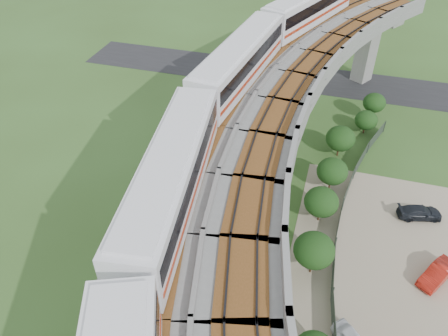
{
  "coord_description": "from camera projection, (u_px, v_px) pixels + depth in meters",
  "views": [
    {
      "loc": [
        6.49,
        -25.6,
        27.96
      ],
      "look_at": [
        -0.72,
        -1.11,
        7.5
      ],
      "focal_mm": 35.0,
      "sensor_mm": 36.0,
      "label": 1
    }
  ],
  "objects": [
    {
      "name": "dirt_lot",
      "position": [
        404.0,
        285.0,
        33.48
      ],
      "size": [
        18.0,
        26.0,
        0.04
      ],
      "primitive_type": "cube",
      "color": "gray",
      "rests_on": "ground"
    },
    {
      "name": "fence",
      "position": [
        351.0,
        247.0,
        35.46
      ],
      "size": [
        3.87,
        38.73,
        1.5
      ],
      "color": "#2D382D",
      "rests_on": "ground"
    },
    {
      "name": "metro_train",
      "position": [
        238.0,
        118.0,
        29.24
      ],
      "size": [
        11.4,
        61.33,
        3.64
      ],
      "color": "white",
      "rests_on": "ground"
    },
    {
      "name": "tree_4",
      "position": [
        321.0,
        202.0,
        37.53
      ],
      "size": [
        2.99,
        2.99,
        3.48
      ],
      "color": "#382314",
      "rests_on": "ground"
    },
    {
      "name": "car_red",
      "position": [
        438.0,
        274.0,
        33.48
      ],
      "size": [
        3.32,
        4.02,
        1.29
      ],
      "primitive_type": "imported",
      "rotation": [
        0.0,
        0.0,
        -0.59
      ],
      "color": "#AD1B10",
      "rests_on": "dirt_lot"
    },
    {
      "name": "tree_1",
      "position": [
        366.0,
        120.0,
        48.62
      ],
      "size": [
        2.51,
        2.51,
        2.78
      ],
      "color": "#382314",
      "rests_on": "ground"
    },
    {
      "name": "tree_3",
      "position": [
        332.0,
        171.0,
        40.72
      ],
      "size": [
        2.92,
        2.92,
        3.49
      ],
      "color": "#382314",
      "rests_on": "ground"
    },
    {
      "name": "viaduct",
      "position": [
        289.0,
        153.0,
        31.57
      ],
      "size": [
        19.58,
        73.98,
        11.4
      ],
      "color": "#99968E",
      "rests_on": "ground"
    },
    {
      "name": "ground",
      "position": [
        235.0,
        229.0,
        38.08
      ],
      "size": [
        160.0,
        160.0,
        0.0
      ],
      "primitive_type": "plane",
      "color": "#355221",
      "rests_on": "ground"
    },
    {
      "name": "asphalt_road",
      "position": [
        292.0,
        77.0,
        60.52
      ],
      "size": [
        60.0,
        8.0,
        0.03
      ],
      "primitive_type": "cube",
      "color": "#232326",
      "rests_on": "ground"
    },
    {
      "name": "tree_0",
      "position": [
        374.0,
        103.0,
        50.15
      ],
      "size": [
        2.57,
        2.57,
        3.55
      ],
      "color": "#382314",
      "rests_on": "ground"
    },
    {
      "name": "tree_2",
      "position": [
        340.0,
        139.0,
        45.03
      ],
      "size": [
        3.02,
        3.02,
        3.46
      ],
      "color": "#382314",
      "rests_on": "ground"
    },
    {
      "name": "tree_5",
      "position": [
        314.0,
        250.0,
        32.86
      ],
      "size": [
        3.15,
        3.15,
        3.92
      ],
      "color": "#382314",
      "rests_on": "ground"
    },
    {
      "name": "car_dark",
      "position": [
        420.0,
        212.0,
        38.8
      ],
      "size": [
        4.17,
        2.57,
        1.13
      ],
      "primitive_type": "imported",
      "rotation": [
        0.0,
        0.0,
        1.84
      ],
      "color": "black",
      "rests_on": "dirt_lot"
    }
  ]
}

